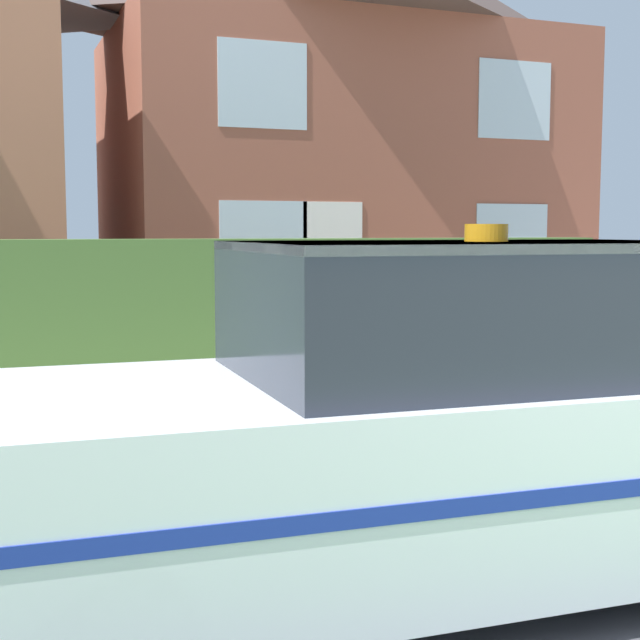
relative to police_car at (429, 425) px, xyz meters
The scene contains 4 objects.
road_strip 1.79m from the police_car, 51.51° to the left, with size 28.00×5.50×0.01m, color #424247.
garden_hedge 6.87m from the police_car, 90.78° to the left, with size 12.30×0.52×1.55m, color #4C7233.
police_car is the anchor object (origin of this frame).
house_right 13.30m from the police_car, 70.06° to the left, with size 8.47×5.57×7.65m.
Camera 1 is at (-2.92, -0.77, 1.65)m, focal length 50.00 mm.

